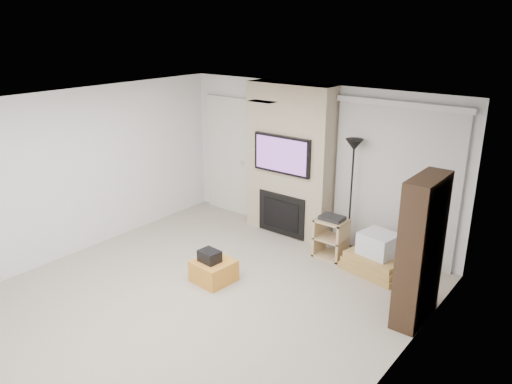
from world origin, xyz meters
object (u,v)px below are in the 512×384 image
Objects in this scene: floor_lamp at (353,164)px; av_stand at (331,235)px; ottoman at (214,271)px; bookshelf at (421,251)px; box_stack at (377,257)px.

floor_lamp reaches higher than av_stand.
ottoman is 2.76m from bookshelf.
floor_lamp is 1.40m from box_stack.
av_stand is (-0.11, -0.35, -1.06)m from floor_lamp.
ottoman is at bearing -162.12° from bookshelf.
floor_lamp is at bearing 72.64° from av_stand.
box_stack is (1.66, 1.65, 0.07)m from ottoman.
ottoman is 1.89m from av_stand.
av_stand reaches higher than box_stack.
box_stack is at bearing 44.79° from ottoman.
box_stack is at bearing -28.94° from floor_lamp.
floor_lamp reaches higher than ottoman.
av_stand is at bearing -107.36° from floor_lamp.
av_stand is 1.92m from bookshelf.
av_stand is 0.67× the size of box_stack.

